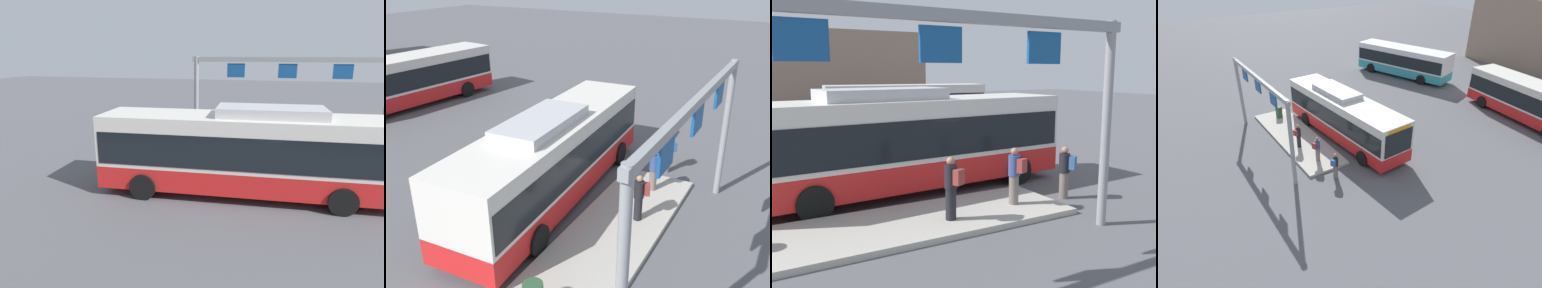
# 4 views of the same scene
# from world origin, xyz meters

# --- Properties ---
(ground_plane) EXTENTS (120.00, 120.00, 0.00)m
(ground_plane) POSITION_xyz_m (0.00, 0.00, 0.00)
(ground_plane) COLOR #56565B
(platform_curb) EXTENTS (10.00, 2.80, 0.16)m
(platform_curb) POSITION_xyz_m (-1.70, -3.02, 0.08)
(platform_curb) COLOR #B2ADA3
(platform_curb) RESTS_ON ground
(bus_main) EXTENTS (11.23, 3.22, 3.46)m
(bus_main) POSITION_xyz_m (-0.01, -0.00, 1.81)
(bus_main) COLOR red
(bus_main) RESTS_ON ground
(bus_background_left) EXTENTS (10.62, 3.83, 3.10)m
(bus_background_left) POSITION_xyz_m (5.48, 13.69, 1.78)
(bus_background_left) COLOR red
(bus_background_left) RESTS_ON ground
(bus_background_right) EXTENTS (10.64, 5.41, 3.10)m
(bus_background_right) POSITION_xyz_m (-8.42, 12.82, 1.78)
(bus_background_right) COLOR teal
(bus_background_right) RESTS_ON ground
(person_boarding) EXTENTS (0.54, 0.61, 1.67)m
(person_boarding) POSITION_xyz_m (4.04, -3.11, 0.89)
(person_boarding) COLOR slate
(person_boarding) RESTS_ON ground
(person_waiting_near) EXTENTS (0.48, 0.60, 1.67)m
(person_waiting_near) POSITION_xyz_m (2.01, -3.21, 1.05)
(person_waiting_near) COLOR slate
(person_waiting_near) RESTS_ON platform_curb
(person_waiting_mid) EXTENTS (0.50, 0.60, 1.67)m
(person_waiting_mid) POSITION_xyz_m (-0.20, -3.49, 1.05)
(person_waiting_mid) COLOR black
(person_waiting_mid) RESTS_ON platform_curb
(platform_sign_gantry) EXTENTS (9.73, 0.24, 5.20)m
(platform_sign_gantry) POSITION_xyz_m (-1.41, -5.35, 3.78)
(platform_sign_gantry) COLOR gray
(platform_sign_gantry) RESTS_ON ground
(trash_bin) EXTENTS (0.52, 0.52, 0.90)m
(trash_bin) POSITION_xyz_m (-5.42, -2.78, 0.61)
(trash_bin) COLOR #2D5133
(trash_bin) RESTS_ON platform_curb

